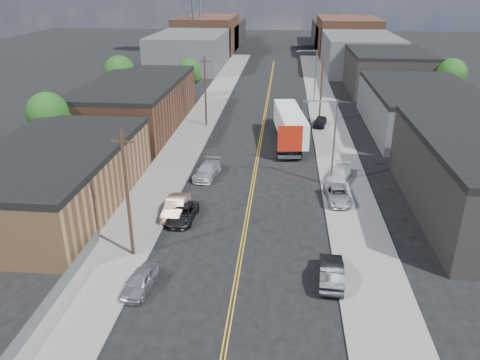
% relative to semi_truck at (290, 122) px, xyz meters
% --- Properties ---
extents(ground, '(260.00, 260.00, 0.00)m').
position_rel_semi_truck_xyz_m(ground, '(-3.76, 20.42, -2.49)').
color(ground, black).
rests_on(ground, ground).
extents(centerline, '(0.32, 120.00, 0.01)m').
position_rel_semi_truck_xyz_m(centerline, '(-3.76, 5.42, -2.48)').
color(centerline, gold).
rests_on(centerline, ground).
extents(sidewalk_left, '(5.00, 140.00, 0.15)m').
position_rel_semi_truck_xyz_m(sidewalk_left, '(-13.26, 5.42, -2.41)').
color(sidewalk_left, slate).
rests_on(sidewalk_left, ground).
extents(sidewalk_right, '(5.00, 140.00, 0.15)m').
position_rel_semi_truck_xyz_m(sidewalk_right, '(5.74, 5.42, -2.41)').
color(sidewalk_right, slate).
rests_on(sidewalk_right, ground).
extents(warehouse_tan, '(12.00, 22.00, 5.60)m').
position_rel_semi_truck_xyz_m(warehouse_tan, '(-21.76, -21.58, 0.31)').
color(warehouse_tan, olive).
rests_on(warehouse_tan, ground).
extents(warehouse_brown, '(12.00, 26.00, 6.60)m').
position_rel_semi_truck_xyz_m(warehouse_brown, '(-21.76, 4.42, 0.81)').
color(warehouse_brown, '#543321').
rests_on(warehouse_brown, ground).
extents(industrial_right_b, '(14.00, 24.00, 6.10)m').
position_rel_semi_truck_xyz_m(industrial_right_b, '(18.24, 6.42, 0.56)').
color(industrial_right_b, '#373739').
rests_on(industrial_right_b, ground).
extents(industrial_right_c, '(14.00, 22.00, 7.60)m').
position_rel_semi_truck_xyz_m(industrial_right_c, '(18.24, 32.42, 1.31)').
color(industrial_right_c, black).
rests_on(industrial_right_c, ground).
extents(skyline_left_a, '(16.00, 30.00, 8.00)m').
position_rel_semi_truck_xyz_m(skyline_left_a, '(-23.76, 55.42, 1.51)').
color(skyline_left_a, '#373739').
rests_on(skyline_left_a, ground).
extents(skyline_right_a, '(16.00, 30.00, 8.00)m').
position_rel_semi_truck_xyz_m(skyline_right_a, '(16.24, 55.42, 1.51)').
color(skyline_right_a, '#373739').
rests_on(skyline_right_a, ground).
extents(skyline_left_b, '(16.00, 26.00, 10.00)m').
position_rel_semi_truck_xyz_m(skyline_left_b, '(-23.76, 80.42, 2.51)').
color(skyline_left_b, '#543321').
rests_on(skyline_left_b, ground).
extents(skyline_right_b, '(16.00, 26.00, 10.00)m').
position_rel_semi_truck_xyz_m(skyline_right_b, '(16.24, 80.42, 2.51)').
color(skyline_right_b, '#543321').
rests_on(skyline_right_b, ground).
extents(skyline_left_c, '(16.00, 40.00, 7.00)m').
position_rel_semi_truck_xyz_m(skyline_left_c, '(-23.76, 100.42, 1.01)').
color(skyline_left_c, black).
rests_on(skyline_left_c, ground).
extents(skyline_right_c, '(16.00, 40.00, 7.00)m').
position_rel_semi_truck_xyz_m(skyline_right_c, '(16.24, 100.42, 1.01)').
color(skyline_right_c, black).
rests_on(skyline_right_c, ground).
extents(streetlight_near, '(3.39, 0.25, 9.00)m').
position_rel_semi_truck_xyz_m(streetlight_near, '(3.84, -14.58, 2.84)').
color(streetlight_near, gray).
rests_on(streetlight_near, ground).
extents(streetlight_far, '(3.39, 0.25, 9.00)m').
position_rel_semi_truck_xyz_m(streetlight_far, '(3.84, 20.42, 2.84)').
color(streetlight_far, gray).
rests_on(streetlight_far, ground).
extents(utility_pole_left_near, '(1.60, 0.26, 10.00)m').
position_rel_semi_truck_xyz_m(utility_pole_left_near, '(-11.96, -29.58, 2.65)').
color(utility_pole_left_near, black).
rests_on(utility_pole_left_near, ground).
extents(utility_pole_left_far, '(1.60, 0.26, 10.00)m').
position_rel_semi_truck_xyz_m(utility_pole_left_far, '(-11.96, 5.42, 2.65)').
color(utility_pole_left_far, black).
rests_on(utility_pole_left_far, ground).
extents(utility_pole_right, '(1.60, 0.26, 10.00)m').
position_rel_semi_truck_xyz_m(utility_pole_right, '(4.44, 8.42, 2.65)').
color(utility_pole_right, black).
rests_on(utility_pole_right, ground).
extents(chainlink_fence, '(0.05, 16.00, 1.22)m').
position_rel_semi_truck_xyz_m(chainlink_fence, '(-15.26, -36.08, -1.83)').
color(chainlink_fence, slate).
rests_on(chainlink_fence, ground).
extents(tree_left_near, '(4.85, 4.76, 7.91)m').
position_rel_semi_truck_xyz_m(tree_left_near, '(-27.70, -9.58, 2.69)').
color(tree_left_near, black).
rests_on(tree_left_near, ground).
extents(tree_left_mid, '(5.10, 5.04, 8.37)m').
position_rel_semi_truck_xyz_m(tree_left_mid, '(-27.70, 15.42, 3.00)').
color(tree_left_mid, black).
rests_on(tree_left_mid, ground).
extents(tree_left_far, '(4.35, 4.20, 6.97)m').
position_rel_semi_truck_xyz_m(tree_left_far, '(-17.70, 22.42, 2.08)').
color(tree_left_far, black).
rests_on(tree_left_far, ground).
extents(tree_right_far, '(4.85, 4.76, 7.91)m').
position_rel_semi_truck_xyz_m(tree_right_far, '(26.30, 20.42, 2.69)').
color(tree_right_far, black).
rests_on(tree_right_far, ground).
extents(semi_truck, '(4.44, 16.94, 4.36)m').
position_rel_semi_truck_xyz_m(semi_truck, '(0.00, 0.00, 0.00)').
color(semi_truck, silver).
rests_on(semi_truck, ground).
extents(car_left_a, '(2.05, 4.08, 1.33)m').
position_rel_semi_truck_xyz_m(car_left_a, '(-10.16, -33.76, -1.82)').
color(car_left_a, '#A1A3A6').
rests_on(car_left_a, ground).
extents(car_left_b, '(1.80, 4.87, 1.59)m').
position_rel_semi_truck_xyz_m(car_left_b, '(-10.16, -22.64, -1.69)').
color(car_left_b, '#9B7B65').
rests_on(car_left_b, ground).
extents(car_left_c, '(2.36, 4.71, 1.28)m').
position_rel_semi_truck_xyz_m(car_left_c, '(-9.37, -23.58, -1.84)').
color(car_left_c, black).
rests_on(car_left_c, ground).
extents(car_left_d, '(2.80, 5.42, 1.50)m').
position_rel_semi_truck_xyz_m(car_left_d, '(-8.76, -13.58, -1.73)').
color(car_left_d, silver).
rests_on(car_left_d, ground).
extents(car_right_oncoming, '(1.94, 4.82, 1.56)m').
position_rel_semi_truck_xyz_m(car_right_oncoming, '(2.84, -31.58, -1.71)').
color(car_right_oncoming, black).
rests_on(car_right_oncoming, ground).
extents(car_right_lot_a, '(2.59, 4.95, 1.33)m').
position_rel_semi_truck_xyz_m(car_right_lot_a, '(4.52, -18.68, -1.67)').
color(car_right_lot_a, '#BABFC0').
rests_on(car_right_lot_a, sidewalk_right).
extents(car_right_lot_b, '(3.19, 5.14, 1.39)m').
position_rel_semi_truck_xyz_m(car_right_lot_b, '(5.14, -13.59, -1.64)').
color(car_right_lot_b, beige).
rests_on(car_right_lot_b, sidewalk_right).
extents(car_right_lot_c, '(2.38, 4.28, 1.38)m').
position_rel_semi_truck_xyz_m(car_right_lot_c, '(4.44, 6.33, -1.65)').
color(car_right_lot_c, black).
rests_on(car_right_lot_c, sidewalk_right).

